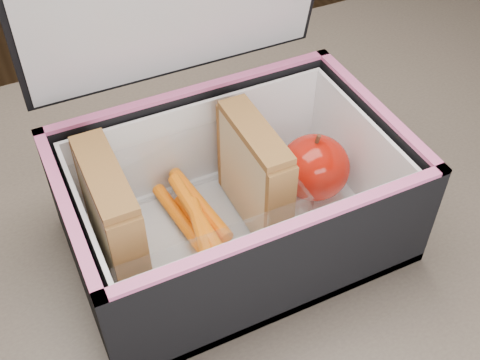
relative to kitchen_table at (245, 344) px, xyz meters
name	(u,v)px	position (x,y,z in m)	size (l,w,h in m)	color
kitchen_table	(245,344)	(0.00, 0.00, 0.00)	(1.20, 0.80, 0.75)	brown
lunch_bag	(233,190)	(0.02, 0.06, 0.15)	(0.29, 0.23, 0.29)	black
plastic_tub	(188,211)	(-0.02, 0.07, 0.14)	(0.17, 0.12, 0.07)	white
sandwich_left	(113,219)	(-0.09, 0.07, 0.16)	(0.03, 0.10, 0.11)	tan
sandwich_right	(254,174)	(0.04, 0.07, 0.16)	(0.03, 0.09, 0.10)	tan
carrot_sticks	(198,221)	(-0.02, 0.07, 0.12)	(0.04, 0.15, 0.03)	#FF5A00
paper_napkin	(303,191)	(0.10, 0.07, 0.11)	(0.07, 0.07, 0.01)	white
red_apple	(314,167)	(0.10, 0.06, 0.14)	(0.08, 0.08, 0.07)	maroon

